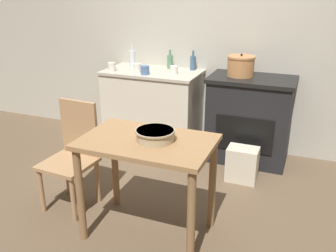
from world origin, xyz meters
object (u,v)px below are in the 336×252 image
at_px(mixing_bowl_large, 155,135).
at_px(bottle_mid_left, 193,63).
at_px(cup_mid_right, 145,70).
at_px(flour_sack, 242,164).
at_px(work_table, 147,158).
at_px(chair, 73,153).
at_px(stock_pot, 241,66).
at_px(cup_center, 112,67).
at_px(cup_center_left, 174,70).
at_px(cup_center_right, 138,68).
at_px(bottle_far_left, 170,61).
at_px(stove, 249,119).
at_px(bottle_left, 132,59).

distance_m(mixing_bowl_large, bottle_mid_left, 1.81).
relative_size(mixing_bowl_large, cup_mid_right, 2.97).
bearing_deg(flour_sack, cup_mid_right, 165.64).
relative_size(work_table, chair, 1.04).
bearing_deg(chair, mixing_bowl_large, -6.26).
distance_m(stock_pot, cup_center, 1.42).
relative_size(cup_center_left, cup_center_right, 0.95).
height_order(stock_pot, bottle_far_left, stock_pot).
bearing_deg(mixing_bowl_large, cup_center_left, 106.13).
bearing_deg(stock_pot, bottle_far_left, 169.54).
xyz_separation_m(stove, cup_center_left, (-0.83, -0.07, 0.48)).
relative_size(stock_pot, cup_center, 3.00).
distance_m(stock_pot, bottle_left, 1.27).
relative_size(work_table, stock_pot, 3.30).
distance_m(chair, mixing_bowl_large, 0.90).
distance_m(stock_pot, bottle_far_left, 0.86).
bearing_deg(work_table, mixing_bowl_large, 7.23).
bearing_deg(bottle_left, stock_pot, -2.02).
relative_size(work_table, cup_center, 9.90).
relative_size(cup_center, cup_mid_right, 1.00).
bearing_deg(flour_sack, bottle_mid_left, 136.97).
distance_m(stove, cup_mid_right, 1.23).
height_order(work_table, stock_pot, stock_pot).
distance_m(stove, bottle_left, 1.50).
xyz_separation_m(stock_pot, bottle_mid_left, (-0.57, 0.18, -0.04)).
relative_size(chair, bottle_mid_left, 4.17).
xyz_separation_m(bottle_far_left, cup_center_left, (0.14, -0.24, -0.04)).
relative_size(stock_pot, mixing_bowl_large, 1.01).
bearing_deg(mixing_bowl_large, flour_sack, 67.58).
bearing_deg(cup_center_right, work_table, -61.79).
distance_m(stock_pot, bottle_mid_left, 0.60).
bearing_deg(cup_center, cup_center_left, 10.15).
distance_m(stock_pot, mixing_bowl_large, 1.63).
height_order(chair, mixing_bowl_large, chair).
relative_size(stock_pot, cup_center_right, 3.05).
bearing_deg(bottle_far_left, stove, -9.82).
distance_m(stock_pot, cup_mid_right, 1.01).
bearing_deg(bottle_left, cup_mid_right, -43.38).
relative_size(cup_center, cup_center_right, 1.02).
bearing_deg(cup_mid_right, stove, 10.68).
distance_m(bottle_far_left, bottle_mid_left, 0.27).
bearing_deg(cup_center, work_table, -52.41).
bearing_deg(cup_center_left, work_table, -76.08).
distance_m(cup_center_left, cup_center_right, 0.41).
xyz_separation_m(bottle_left, cup_center, (-0.13, -0.26, -0.06)).
height_order(bottle_left, cup_mid_right, bottle_left).
bearing_deg(bottle_far_left, cup_center_right, -131.29).
relative_size(stove, bottle_left, 3.40).
distance_m(work_table, mixing_bowl_large, 0.20).
relative_size(flour_sack, stock_pot, 1.19).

